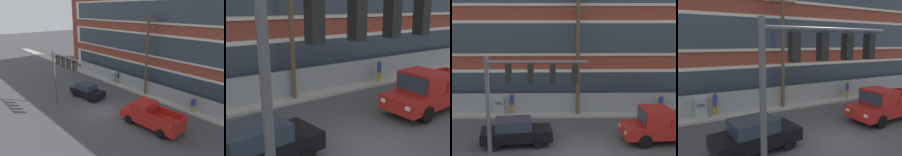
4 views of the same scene
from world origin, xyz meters
TOP-DOWN VIEW (x-y plane):
  - ground_plane at (0.00, 0.00)m, footprint 160.00×160.00m
  - sidewalk_building_side at (0.00, 6.70)m, footprint 80.00×1.69m
  - brick_mill_building at (1.86, 12.95)m, footprint 39.01×11.41m
  - chain_link_fence at (1.11, 6.78)m, footprint 30.68×0.06m
  - traffic_signal_mast at (-3.13, -2.45)m, footprint 4.81×0.43m
  - pickup_truck_red at (4.96, 1.29)m, footprint 5.62×2.38m
  - sedan_black at (-3.95, 0.95)m, footprint 4.30×2.29m
  - utility_pole_near_corner at (-0.01, 6.41)m, footprint 2.40×0.26m
  - electrical_cabinet at (-5.86, 6.57)m, footprint 0.73×0.52m
  - pedestrian_near_cabinet at (-4.92, 6.72)m, footprint 0.32×0.44m
  - pedestrian_by_fence at (6.14, 6.22)m, footprint 0.44×0.46m

SIDE VIEW (x-z plane):
  - ground_plane at x=0.00m, z-range 0.00..0.00m
  - sidewalk_building_side at x=0.00m, z-range 0.00..0.16m
  - electrical_cabinet at x=-5.86m, z-range 0.00..1.47m
  - sedan_black at x=-3.95m, z-range 0.02..1.58m
  - chain_link_fence at x=1.11m, z-range 0.02..1.71m
  - pedestrian_near_cabinet at x=-4.92m, z-range 0.13..1.82m
  - pedestrian_by_fence at x=6.14m, z-range 0.13..1.82m
  - pickup_truck_red at x=4.96m, z-range -0.07..2.02m
  - traffic_signal_mast at x=-3.13m, z-range 1.39..7.10m
  - utility_pole_near_corner at x=-0.01m, z-range 0.46..9.56m
  - brick_mill_building at x=1.86m, z-range 0.01..15.17m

